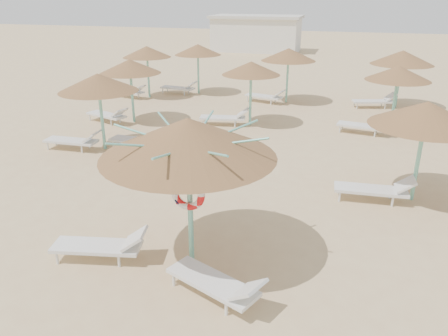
# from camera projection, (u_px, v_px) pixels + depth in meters

# --- Properties ---
(ground) EXTENTS (120.00, 120.00, 0.00)m
(ground) POSITION_uv_depth(u_px,v_px,m) (173.00, 258.00, 9.27)
(ground) COLOR tan
(ground) RESTS_ON ground
(main_palapa) EXTENTS (3.42, 3.42, 3.07)m
(main_palapa) POSITION_uv_depth(u_px,v_px,m) (188.00, 138.00, 8.26)
(main_palapa) COLOR #72C5B1
(main_palapa) RESTS_ON ground
(lounger_main_a) EXTENTS (2.06, 0.98, 0.72)m
(lounger_main_a) POSITION_uv_depth(u_px,v_px,m) (103.00, 245.00, 9.09)
(lounger_main_a) COLOR silver
(lounger_main_a) RESTS_ON ground
(lounger_main_b) EXTENTS (2.04, 1.31, 0.71)m
(lounger_main_b) POSITION_uv_depth(u_px,v_px,m) (218.00, 283.00, 7.90)
(lounger_main_b) COLOR silver
(lounger_main_b) RESTS_ON ground
(palapa_field) EXTENTS (21.08, 13.68, 2.72)m
(palapa_field) POSITION_uv_depth(u_px,v_px,m) (296.00, 72.00, 17.32)
(palapa_field) COLOR #72C5B1
(palapa_field) RESTS_ON ground
(service_hut) EXTENTS (8.40, 4.40, 3.25)m
(service_hut) POSITION_uv_depth(u_px,v_px,m) (256.00, 33.00, 41.36)
(service_hut) COLOR silver
(service_hut) RESTS_ON ground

